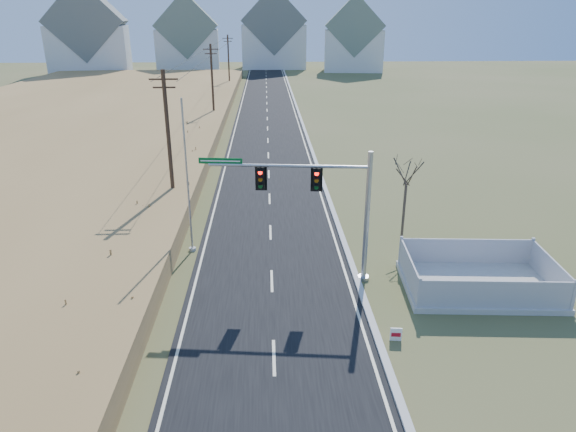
# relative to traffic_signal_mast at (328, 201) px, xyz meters

# --- Properties ---
(ground) EXTENTS (260.00, 260.00, 0.00)m
(ground) POSITION_rel_traffic_signal_mast_xyz_m (-2.68, -4.27, -4.03)
(ground) COLOR #485127
(ground) RESTS_ON ground
(road) EXTENTS (8.00, 180.00, 0.06)m
(road) POSITION_rel_traffic_signal_mast_xyz_m (-2.68, 45.73, -4.00)
(road) COLOR black
(road) RESTS_ON ground
(curb) EXTENTS (0.30, 180.00, 0.18)m
(curb) POSITION_rel_traffic_signal_mast_xyz_m (1.47, 45.73, -3.94)
(curb) COLOR #B2AFA8
(curb) RESTS_ON ground
(reed_marsh) EXTENTS (38.00, 110.00, 1.30)m
(reed_marsh) POSITION_rel_traffic_signal_mast_xyz_m (-26.68, 35.73, -3.38)
(reed_marsh) COLOR #9F7A48
(reed_marsh) RESTS_ON ground
(utility_pole_near) EXTENTS (1.80, 0.26, 9.00)m
(utility_pole_near) POSITION_rel_traffic_signal_mast_xyz_m (-9.18, 10.73, 0.65)
(utility_pole_near) COLOR #422D1E
(utility_pole_near) RESTS_ON ground
(utility_pole_mid) EXTENTS (1.80, 0.26, 9.00)m
(utility_pole_mid) POSITION_rel_traffic_signal_mast_xyz_m (-9.18, 40.73, 0.65)
(utility_pole_mid) COLOR #422D1E
(utility_pole_mid) RESTS_ON ground
(utility_pole_far) EXTENTS (1.80, 0.26, 9.00)m
(utility_pole_far) POSITION_rel_traffic_signal_mast_xyz_m (-9.18, 70.73, 0.65)
(utility_pole_far) COLOR #422D1E
(utility_pole_far) RESTS_ON ground
(condo_nw) EXTENTS (17.69, 13.38, 19.05)m
(condo_nw) POSITION_rel_traffic_signal_mast_xyz_m (-40.68, 95.73, 3.67)
(condo_nw) COLOR white
(condo_nw) RESTS_ON ground
(condo_nnw) EXTENTS (14.93, 11.17, 17.03)m
(condo_nnw) POSITION_rel_traffic_signal_mast_xyz_m (-20.68, 103.73, 2.90)
(condo_nnw) COLOR white
(condo_nnw) RESTS_ON ground
(condo_n) EXTENTS (15.27, 10.20, 18.54)m
(condo_n) POSITION_rel_traffic_signal_mast_xyz_m (-0.68, 107.73, 3.58)
(condo_n) COLOR white
(condo_n) RESTS_ON ground
(condo_ne) EXTENTS (14.12, 10.51, 16.52)m
(condo_ne) POSITION_rel_traffic_signal_mast_xyz_m (17.32, 99.73, 2.81)
(condo_ne) COLOR white
(condo_ne) RESTS_ON ground
(traffic_signal_mast) EXTENTS (8.06, 1.13, 6.45)m
(traffic_signal_mast) POSITION_rel_traffic_signal_mast_xyz_m (0.00, 0.00, 0.00)
(traffic_signal_mast) COLOR #9EA0A5
(traffic_signal_mast) RESTS_ON ground
(fence_enclosure) EXTENTS (7.21, 5.17, 1.58)m
(fence_enclosure) POSITION_rel_traffic_signal_mast_xyz_m (7.07, -1.31, -3.73)
(fence_enclosure) COLOR #B7B5AD
(fence_enclosure) RESTS_ON ground
(open_sign) EXTENTS (0.47, 0.12, 0.58)m
(open_sign) POSITION_rel_traffic_signal_mast_xyz_m (2.19, -5.34, -3.73)
(open_sign) COLOR white
(open_sign) RESTS_ON ground
(flagpole) EXTENTS (0.37, 0.37, 8.32)m
(flagpole) POSITION_rel_traffic_signal_mast_xyz_m (-7.01, 3.51, -0.71)
(flagpole) COLOR #B7B5AD
(flagpole) RESTS_ON ground
(bare_tree) EXTENTS (1.91, 1.91, 5.07)m
(bare_tree) POSITION_rel_traffic_signal_mast_xyz_m (4.96, 4.71, 0.06)
(bare_tree) COLOR #4C3F33
(bare_tree) RESTS_ON ground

